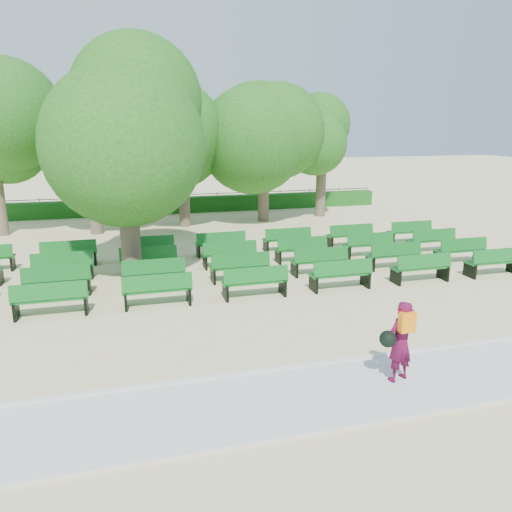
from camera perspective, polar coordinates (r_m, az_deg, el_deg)
The scene contains 9 objects.
ground at distance 16.23m, azimuth -4.96°, elevation -3.18°, with size 120.00×120.00×0.00m, color beige.
paving at distance 9.64m, azimuth 3.56°, elevation -16.12°, with size 30.00×2.20×0.06m, color silver.
curb at distance 10.58m, azimuth 1.49°, elevation -12.98°, with size 30.00×0.12×0.10m, color silver.
hedge at distance 29.68m, azimuth -10.02°, elevation 5.71°, with size 26.00×0.70×0.90m, color #185817.
fence at distance 30.15m, azimuth -10.05°, elevation 4.97°, with size 26.00×0.10×1.02m, color black, non-canonical shape.
tree_line at distance 25.84m, azimuth -9.08°, elevation 3.42°, with size 21.80×6.80×7.04m, color #24631A, non-canonical shape.
bench_array at distance 17.30m, azimuth -2.52°, elevation -1.66°, with size 1.94×0.61×1.22m.
tree_among at distance 16.31m, azimuth -14.91°, elevation 13.58°, with size 4.95×4.95×7.05m.
person at distance 10.23m, azimuth 16.07°, elevation -9.25°, with size 0.82×0.56×1.65m.
Camera 1 is at (-2.76, -15.21, 4.96)m, focal length 35.00 mm.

